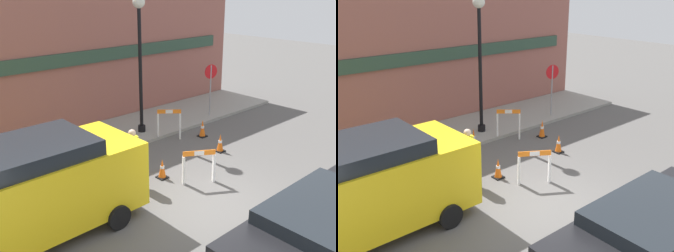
{
  "view_description": "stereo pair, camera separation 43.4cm",
  "coord_description": "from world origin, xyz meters",
  "views": [
    {
      "loc": [
        -6.84,
        -5.67,
        5.41
      ],
      "look_at": [
        1.38,
        3.34,
        1.0
      ],
      "focal_mm": 42.0,
      "sensor_mm": 36.0,
      "label": 1
    },
    {
      "loc": [
        -6.51,
        -5.95,
        5.41
      ],
      "look_at": [
        1.38,
        3.34,
        1.0
      ],
      "focal_mm": 42.0,
      "sensor_mm": 36.0,
      "label": 2
    }
  ],
  "objects": [
    {
      "name": "traffic_cone_1",
      "position": [
        3.42,
        3.65,
        0.32
      ],
      "size": [
        0.3,
        0.3,
        0.67
      ],
      "color": "black",
      "rests_on": "ground_plane"
    },
    {
      "name": "streetlamp_post",
      "position": [
        1.89,
        5.38,
        3.31
      ],
      "size": [
        0.44,
        0.44,
        4.94
      ],
      "color": "black",
      "rests_on": "sidewalk_slab"
    },
    {
      "name": "parked_car_1",
      "position": [
        -0.58,
        -3.08,
        0.98
      ],
      "size": [
        4.53,
        1.95,
        1.73
      ],
      "color": "black",
      "rests_on": "ground_plane"
    },
    {
      "name": "ground_plane",
      "position": [
        0.0,
        0.0,
        0.0
      ],
      "size": [
        60.0,
        60.0,
        0.0
      ],
      "primitive_type": "plane",
      "color": "#565451"
    },
    {
      "name": "barricade_1",
      "position": [
        2.33,
        4.32,
        0.62
      ],
      "size": [
        0.75,
        0.67,
        1.14
      ],
      "rotation": [
        0.0,
        0.0,
        8.72
      ],
      "color": "white",
      "rests_on": "ground_plane"
    },
    {
      "name": "stop_sign",
      "position": [
        5.29,
        4.99,
        1.58
      ],
      "size": [
        0.59,
        0.17,
        2.18
      ],
      "rotation": [
        0.0,
        0.0,
        2.89
      ],
      "color": "gray",
      "rests_on": "sidewalk_slab"
    },
    {
      "name": "person_worker",
      "position": [
        -0.78,
        2.44,
        0.89
      ],
      "size": [
        0.4,
        0.4,
        1.66
      ],
      "rotation": [
        0.0,
        0.0,
        0.18
      ],
      "color": "#33333D",
      "rests_on": "ground_plane"
    },
    {
      "name": "work_van",
      "position": [
        -3.91,
        1.98,
        1.24
      ],
      "size": [
        4.94,
        2.28,
        2.26
      ],
      "color": "yellow",
      "rests_on": "ground_plane"
    },
    {
      "name": "traffic_cone_3",
      "position": [
        0.81,
        4.4,
        0.36
      ],
      "size": [
        0.3,
        0.3,
        0.75
      ],
      "color": "black",
      "rests_on": "ground_plane"
    },
    {
      "name": "traffic_cone_0",
      "position": [
        2.83,
        2.29,
        0.3
      ],
      "size": [
        0.3,
        0.3,
        0.63
      ],
      "color": "black",
      "rests_on": "ground_plane"
    },
    {
      "name": "sidewalk_slab",
      "position": [
        0.0,
        5.98,
        0.06
      ],
      "size": [
        18.0,
        2.96,
        0.12
      ],
      "color": "gray",
      "rests_on": "ground_plane"
    },
    {
      "name": "traffic_cone_2",
      "position": [
        0.07,
        2.16,
        0.29
      ],
      "size": [
        0.3,
        0.3,
        0.61
      ],
      "color": "black",
      "rests_on": "ground_plane"
    },
    {
      "name": "storefront_facade",
      "position": [
        0.0,
        7.53,
        2.75
      ],
      "size": [
        18.0,
        0.22,
        5.5
      ],
      "color": "#93564C",
      "rests_on": "ground_plane"
    },
    {
      "name": "barricade_0",
      "position": [
        0.65,
        1.24,
        0.55
      ],
      "size": [
        0.88,
        0.62,
        1.0
      ],
      "rotation": [
        0.0,
        0.0,
        5.72
      ],
      "color": "white",
      "rests_on": "ground_plane"
    }
  ]
}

